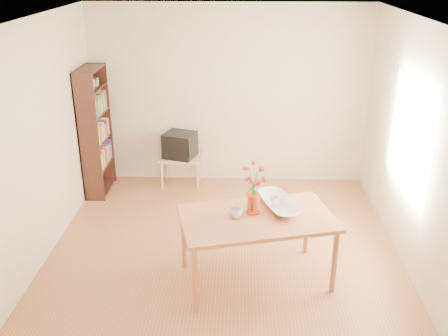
{
  "coord_description": "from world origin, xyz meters",
  "views": [
    {
      "loc": [
        0.19,
        -4.77,
        3.17
      ],
      "look_at": [
        0.0,
        0.3,
        1.0
      ],
      "focal_mm": 40.0,
      "sensor_mm": 36.0,
      "label": 1
    }
  ],
  "objects_px": {
    "table": "(257,223)",
    "television": "(180,144)",
    "mug": "(236,213)",
    "pitcher": "(253,204)",
    "bowl": "(279,188)"
  },
  "relations": [
    {
      "from": "table",
      "to": "mug",
      "type": "distance_m",
      "value": 0.25
    },
    {
      "from": "television",
      "to": "bowl",
      "type": "bearing_deg",
      "value": -41.09
    },
    {
      "from": "table",
      "to": "mug",
      "type": "xyz_separation_m",
      "value": [
        -0.21,
        -0.03,
        0.12
      ]
    },
    {
      "from": "table",
      "to": "bowl",
      "type": "distance_m",
      "value": 0.43
    },
    {
      "from": "pitcher",
      "to": "table",
      "type": "bearing_deg",
      "value": -58.34
    },
    {
      "from": "bowl",
      "to": "television",
      "type": "distance_m",
      "value": 2.49
    },
    {
      "from": "table",
      "to": "television",
      "type": "distance_m",
      "value": 2.56
    },
    {
      "from": "mug",
      "to": "bowl",
      "type": "distance_m",
      "value": 0.53
    },
    {
      "from": "pitcher",
      "to": "bowl",
      "type": "distance_m",
      "value": 0.32
    },
    {
      "from": "pitcher",
      "to": "television",
      "type": "xyz_separation_m",
      "value": [
        -1.02,
        2.24,
        -0.2
      ]
    },
    {
      "from": "mug",
      "to": "television",
      "type": "relative_size",
      "value": 0.25
    },
    {
      "from": "table",
      "to": "pitcher",
      "type": "distance_m",
      "value": 0.19
    },
    {
      "from": "pitcher",
      "to": "television",
      "type": "bearing_deg",
      "value": 120.96
    },
    {
      "from": "pitcher",
      "to": "bowl",
      "type": "height_order",
      "value": "bowl"
    },
    {
      "from": "table",
      "to": "television",
      "type": "height_order",
      "value": "television"
    }
  ]
}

